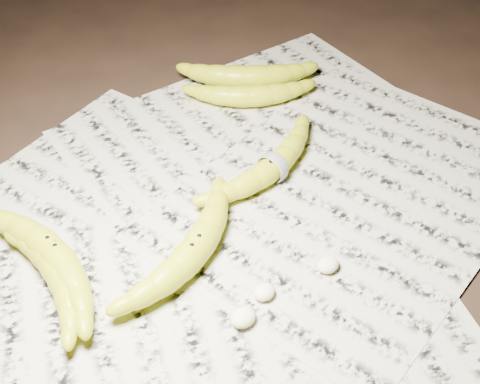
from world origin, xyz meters
TOP-DOWN VIEW (x-y plane):
  - ground at (0.00, 0.00)m, footprint 3.00×3.00m
  - newspaper_patch at (-0.03, 0.03)m, footprint 0.90×0.70m
  - banana_left_a at (-0.25, 0.11)m, footprint 0.08×0.24m
  - banana_left_b at (-0.26, 0.07)m, footprint 0.08×0.18m
  - banana_center at (-0.11, -0.00)m, footprint 0.23×0.15m
  - banana_taped at (0.07, 0.05)m, footprint 0.23×0.10m
  - banana_upper_a at (0.17, 0.21)m, footprint 0.18×0.16m
  - banana_upper_b at (0.20, 0.25)m, footprint 0.20×0.18m
  - measuring_tape at (0.07, 0.05)m, footprint 0.01×0.05m
  - flesh_chunk_a at (-0.12, -0.12)m, footprint 0.03×0.03m
  - flesh_chunk_b at (-0.08, -0.10)m, footprint 0.03×0.02m
  - flesh_chunk_c at (0.01, -0.12)m, footprint 0.03×0.02m

SIDE VIEW (x-z plane):
  - ground at x=0.00m, z-range 0.00..0.00m
  - newspaper_patch at x=-0.03m, z-range 0.00..0.01m
  - flesh_chunk_b at x=-0.08m, z-range 0.01..0.02m
  - flesh_chunk_c at x=0.01m, z-range 0.01..0.03m
  - flesh_chunk_a at x=-0.12m, z-range 0.01..0.03m
  - banana_left_b at x=-0.26m, z-range 0.01..0.04m
  - banana_upper_a at x=0.17m, z-range 0.01..0.04m
  - measuring_tape at x=0.07m, z-range 0.00..0.05m
  - banana_taped at x=0.07m, z-range 0.01..0.05m
  - banana_center at x=-0.11m, z-range 0.01..0.05m
  - banana_upper_b at x=0.20m, z-range 0.01..0.05m
  - banana_left_a at x=-0.25m, z-range 0.01..0.05m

